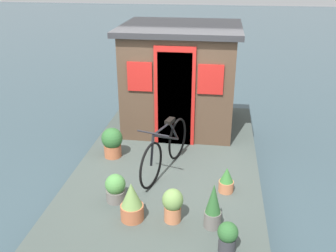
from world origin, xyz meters
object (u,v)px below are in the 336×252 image
at_px(houseboat_cabin, 180,77).
at_px(potted_plant_succulent, 116,188).
at_px(potted_plant_mint, 227,237).
at_px(potted_plant_lavender, 132,202).
at_px(potted_plant_rosemary, 112,142).
at_px(potted_plant_thyme, 213,207).
at_px(bicycle, 165,149).
at_px(potted_plant_ivy, 226,180).
at_px(potted_plant_basil, 173,204).

xyz_separation_m(houseboat_cabin, potted_plant_succulent, (-2.83, 0.58, -0.81)).
bearing_deg(potted_plant_mint, potted_plant_succulent, 62.21).
bearing_deg(potted_plant_succulent, houseboat_cabin, -11.52).
distance_m(potted_plant_lavender, potted_plant_rosemary, 1.80).
bearing_deg(potted_plant_thyme, houseboat_cabin, 13.64).
xyz_separation_m(bicycle, potted_plant_ivy, (-0.46, -0.96, -0.21)).
relative_size(potted_plant_thyme, potted_plant_mint, 1.57).
xyz_separation_m(potted_plant_lavender, potted_plant_basil, (0.04, -0.52, -0.01)).
bearing_deg(houseboat_cabin, potted_plant_succulent, 168.48).
relative_size(potted_plant_lavender, potted_plant_ivy, 1.39).
height_order(potted_plant_thyme, potted_plant_succulent, potted_plant_thyme).
xyz_separation_m(potted_plant_rosemary, potted_plant_thyme, (-1.65, -1.76, 0.02)).
relative_size(bicycle, potted_plant_ivy, 4.24).
distance_m(potted_plant_thyme, potted_plant_ivy, 0.85).
xyz_separation_m(houseboat_cabin, potted_plant_basil, (-3.16, -0.27, -0.76)).
bearing_deg(potted_plant_succulent, potted_plant_mint, -117.79).
height_order(houseboat_cabin, potted_plant_thyme, houseboat_cabin).
distance_m(potted_plant_rosemary, potted_plant_ivy, 2.10).
relative_size(potted_plant_rosemary, potted_plant_succulent, 1.28).
height_order(houseboat_cabin, potted_plant_mint, houseboat_cabin).
bearing_deg(potted_plant_lavender, potted_plant_basil, -85.18).
bearing_deg(potted_plant_ivy, potted_plant_succulent, 106.48).
relative_size(bicycle, potted_plant_basil, 3.56).
bearing_deg(potted_plant_ivy, potted_plant_thyme, 168.44).
height_order(houseboat_cabin, bicycle, houseboat_cabin).
bearing_deg(bicycle, potted_plant_lavender, 169.28).
relative_size(potted_plant_basil, potted_plant_ivy, 1.19).
xyz_separation_m(houseboat_cabin, potted_plant_mint, (-3.64, -0.96, -0.80)).
bearing_deg(potted_plant_rosemary, potted_plant_basil, -141.97).
distance_m(bicycle, potted_plant_thyme, 1.51).
relative_size(potted_plant_rosemary, potted_plant_mint, 1.32).
bearing_deg(potted_plant_succulent, bicycle, -31.81).
bearing_deg(potted_plant_lavender, bicycle, -10.72).
distance_m(potted_plant_lavender, potted_plant_mint, 1.29).
height_order(potted_plant_succulent, potted_plant_mint, potted_plant_succulent).
bearing_deg(potted_plant_basil, potted_plant_rosemary, 38.03).
xyz_separation_m(bicycle, potted_plant_succulent, (-0.91, 0.56, -0.19)).
height_order(potted_plant_basil, potted_plant_mint, potted_plant_basil).
height_order(potted_plant_lavender, potted_plant_succulent, potted_plant_lavender).
bearing_deg(houseboat_cabin, potted_plant_thyme, -166.36).
distance_m(potted_plant_lavender, potted_plant_succulent, 0.50).
height_order(bicycle, potted_plant_rosemary, bicycle).
height_order(houseboat_cabin, potted_plant_lavender, houseboat_cabin).
xyz_separation_m(potted_plant_lavender, potted_plant_mint, (-0.44, -1.22, -0.04)).
height_order(bicycle, potted_plant_ivy, bicycle).
xyz_separation_m(bicycle, potted_plant_thyme, (-1.28, -0.79, -0.10)).
distance_m(bicycle, potted_plant_lavender, 1.31).
bearing_deg(potted_plant_lavender, potted_plant_thyme, -90.19).
xyz_separation_m(potted_plant_rosemary, potted_plant_mint, (-2.08, -1.94, -0.06)).
bearing_deg(potted_plant_thyme, potted_plant_rosemary, 46.94).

